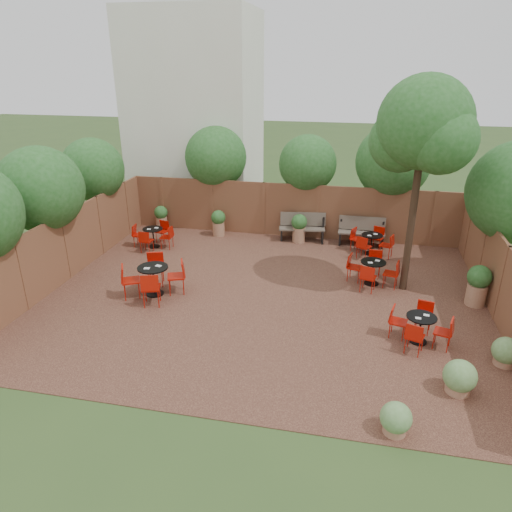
# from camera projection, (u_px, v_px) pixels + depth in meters

# --- Properties ---
(ground) EXTENTS (80.00, 80.00, 0.00)m
(ground) POSITION_uv_depth(u_px,v_px,m) (264.00, 297.00, 13.24)
(ground) COLOR #354F23
(ground) RESTS_ON ground
(courtyard_paving) EXTENTS (12.00, 10.00, 0.02)m
(courtyard_paving) POSITION_uv_depth(u_px,v_px,m) (264.00, 296.00, 13.24)
(courtyard_paving) COLOR #3C2118
(courtyard_paving) RESTS_ON ground
(fence_back) EXTENTS (12.00, 0.08, 2.00)m
(fence_back) POSITION_uv_depth(u_px,v_px,m) (290.00, 211.00, 17.37)
(fence_back) COLOR brown
(fence_back) RESTS_ON ground
(fence_left) EXTENTS (0.08, 10.00, 2.00)m
(fence_left) POSITION_uv_depth(u_px,v_px,m) (66.00, 247.00, 14.00)
(fence_left) COLOR brown
(fence_left) RESTS_ON ground
(fence_right) EXTENTS (0.08, 10.00, 2.00)m
(fence_right) POSITION_uv_depth(u_px,v_px,m) (502.00, 284.00, 11.71)
(fence_right) COLOR brown
(fence_right) RESTS_ON ground
(neighbour_building) EXTENTS (5.00, 4.00, 8.00)m
(neighbour_building) POSITION_uv_depth(u_px,v_px,m) (196.00, 114.00, 19.78)
(neighbour_building) COLOR silver
(neighbour_building) RESTS_ON ground
(overhang_foliage) EXTENTS (15.96, 10.87, 2.80)m
(overhang_foliage) POSITION_uv_depth(u_px,v_px,m) (252.00, 178.00, 14.67)
(overhang_foliage) COLOR #1F521A
(overhang_foliage) RESTS_ON ground
(courtyard_tree) EXTENTS (2.61, 2.51, 5.85)m
(courtyard_tree) POSITION_uv_depth(u_px,v_px,m) (423.00, 130.00, 11.95)
(courtyard_tree) COLOR black
(courtyard_tree) RESTS_ON courtyard_paving
(park_bench_left) EXTENTS (1.69, 0.75, 1.01)m
(park_bench_left) POSITION_uv_depth(u_px,v_px,m) (302.00, 227.00, 17.12)
(park_bench_left) COLOR brown
(park_bench_left) RESTS_ON courtyard_paving
(park_bench_right) EXTENTS (1.61, 0.52, 1.00)m
(park_bench_right) POSITION_uv_depth(u_px,v_px,m) (362.00, 231.00, 16.72)
(park_bench_right) COLOR brown
(park_bench_right) RESTS_ON courtyard_paving
(bistro_tables) EXTENTS (9.92, 6.74, 0.96)m
(bistro_tables) POSITION_uv_depth(u_px,v_px,m) (272.00, 268.00, 13.97)
(bistro_tables) COLOR black
(bistro_tables) RESTS_ON courtyard_paving
(planters) EXTENTS (11.18, 4.56, 1.13)m
(planters) POSITION_uv_depth(u_px,v_px,m) (298.00, 239.00, 15.82)
(planters) COLOR #97674B
(planters) RESTS_ON courtyard_paving
(low_shrubs) EXTENTS (3.02, 3.17, 0.71)m
(low_shrubs) POSITION_uv_depth(u_px,v_px,m) (461.00, 379.00, 9.31)
(low_shrubs) COLOR #97674B
(low_shrubs) RESTS_ON courtyard_paving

